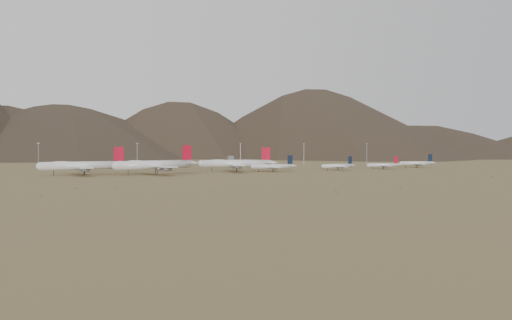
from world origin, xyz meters
name	(u,v)px	position (x,y,z in m)	size (l,w,h in m)	color
ground	(246,174)	(0.00, 0.00, 0.00)	(3000.00, 3000.00, 0.00)	#95804D
mountain_ridge	(110,94)	(0.00, 900.00, 150.00)	(4400.00, 1000.00, 300.00)	#47392A
widebody_west	(83,165)	(-124.08, 38.02, 7.59)	(74.08, 57.26, 22.02)	white
widebody_centre	(155,165)	(-70.32, 21.48, 8.04)	(76.32, 60.45, 23.31)	white
widebody_east	(236,163)	(4.43, 36.02, 7.45)	(71.92, 56.36, 21.61)	white
narrowbody_a	(274,166)	(36.26, 24.62, 4.70)	(43.86, 31.74, 14.50)	white
narrowbody_b	(338,166)	(101.37, 20.71, 4.23)	(39.47, 28.50, 13.03)	white
narrowbody_c	(384,165)	(155.30, 23.05, 4.00)	(37.11, 27.06, 12.33)	white
narrowbody_d	(417,163)	(208.99, 37.04, 4.58)	(42.45, 31.00, 14.12)	white
control_tower	(230,162)	(30.00, 120.00, 5.32)	(8.00, 8.00, 12.00)	gray
mast_far_west	(38,155)	(-157.05, 125.04, 14.20)	(2.00, 0.60, 25.70)	gray
mast_west	(137,154)	(-65.77, 131.04, 14.20)	(2.00, 0.60, 25.70)	gray
mast_centre	(240,154)	(37.15, 108.22, 14.20)	(2.00, 0.60, 25.70)	gray
mast_east	(304,153)	(133.43, 146.50, 14.20)	(2.00, 0.60, 25.70)	gray
mast_far_east	(367,153)	(206.95, 123.13, 14.20)	(2.00, 0.60, 25.70)	gray
desert_scrub	(300,180)	(6.76, -80.61, 0.31)	(430.33, 178.59, 0.79)	brown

